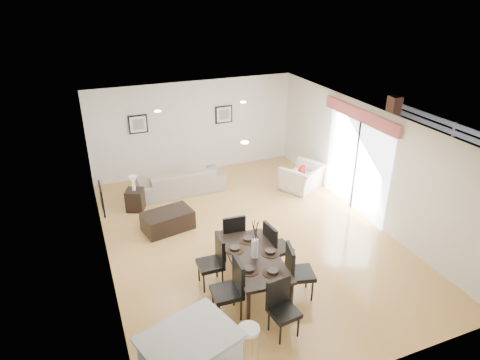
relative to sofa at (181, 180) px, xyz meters
name	(u,v)px	position (x,y,z in m)	size (l,w,h in m)	color
ground	(248,237)	(0.79, -2.76, -0.33)	(8.00, 8.00, 0.00)	tan
wall_back	(194,128)	(0.79, 1.24, 1.02)	(6.00, 0.04, 2.70)	silver
wall_front	(365,303)	(0.79, -6.76, 1.02)	(6.00, 0.04, 2.70)	silver
wall_left	(101,209)	(-2.21, -2.76, 1.02)	(0.04, 8.00, 2.70)	silver
wall_right	(365,162)	(3.79, -2.76, 1.02)	(0.04, 8.00, 2.70)	silver
ceiling	(249,122)	(0.79, -2.76, 2.37)	(6.00, 8.00, 0.02)	white
sofa	(181,180)	(0.00, 0.00, 0.00)	(2.28, 0.89, 0.66)	gray
armchair	(303,177)	(3.13, -1.07, 0.01)	(1.06, 0.93, 0.69)	silver
courtyard_plant_a	(477,198)	(6.58, -3.71, -0.02)	(0.56, 0.49, 0.63)	#3A5424
courtyard_plant_b	(432,171)	(6.69, -2.10, 0.02)	(0.40, 0.40, 0.71)	#3A5424
dining_table	(255,260)	(0.20, -4.46, 0.33)	(1.03, 1.83, 0.73)	black
dining_chair_wnear	(232,286)	(-0.41, -4.90, 0.27)	(0.51, 0.51, 1.08)	black
dining_chair_wfar	(215,259)	(-0.42, -4.02, 0.24)	(0.47, 0.47, 1.02)	black
dining_chair_enear	(296,269)	(0.82, -4.88, 0.26)	(0.57, 0.57, 1.05)	black
dining_chair_efar	(275,244)	(0.82, -4.03, 0.24)	(0.50, 0.50, 1.03)	black
dining_chair_head	(281,304)	(0.19, -5.55, 0.21)	(0.48, 0.48, 0.98)	black
dining_chair_foot	(233,234)	(0.19, -3.37, 0.24)	(0.50, 0.50, 1.03)	black
vase	(255,243)	(0.20, -4.46, 0.69)	(0.91, 1.43, 0.76)	white
coffee_table	(168,221)	(-0.79, -1.76, -0.11)	(1.11, 0.67, 0.44)	black
side_table	(135,200)	(-1.33, -0.55, -0.06)	(0.41, 0.41, 0.55)	black
table_lamp	(133,181)	(-1.33, -0.55, 0.46)	(0.20, 0.20, 0.38)	white
cushion	(302,172)	(3.03, -1.17, 0.22)	(0.31, 0.10, 0.31)	#A51615
kitchen_island	(191,360)	(-1.44, -5.99, 0.12)	(1.51, 1.32, 0.89)	white
bar_stool	(249,333)	(-0.57, -5.99, 0.28)	(0.32, 0.32, 0.71)	white
framed_print_back_left	(138,124)	(-0.81, 1.21, 1.32)	(0.52, 0.04, 0.52)	black
framed_print_back_right	(224,114)	(1.69, 1.21, 1.32)	(0.52, 0.04, 0.52)	black
framed_print_left_wall	(102,199)	(-2.18, -2.96, 1.32)	(0.04, 0.52, 0.52)	black
sliding_door	(358,146)	(3.74, -2.46, 1.33)	(0.12, 2.70, 2.57)	white
courtyard	(437,149)	(6.95, -1.89, 0.59)	(6.00, 6.00, 2.00)	gray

